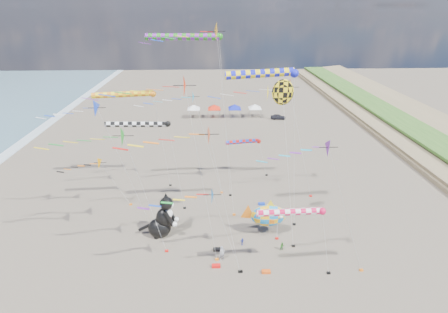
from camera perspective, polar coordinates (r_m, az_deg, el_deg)
name	(u,v)px	position (r m, az deg, el deg)	size (l,w,h in m)	color
delta_kite_0	(204,34)	(39.28, -3.24, 19.34)	(10.22, 2.12, 24.12)	#F8A819
delta_kite_1	(188,140)	(30.40, -5.95, 2.78)	(11.45, 1.97, 16.21)	#D64216
delta_kite_2	(95,162)	(48.77, -20.30, -0.80)	(8.42, 1.74, 7.90)	#FC9E02
delta_kite_3	(170,90)	(31.36, -8.77, 10.65)	(11.63, 2.30, 20.17)	red
delta_kite_4	(199,194)	(32.68, -4.08, -6.10)	(9.44, 1.80, 10.71)	#0760B9
delta_kite_5	(332,147)	(32.18, 17.24, 1.51)	(9.86, 1.84, 15.35)	purple
delta_kite_6	(92,110)	(40.61, -20.73, 7.08)	(10.86, 2.13, 16.47)	blue
delta_kite_7	(280,89)	(45.56, 9.12, 10.83)	(14.59, 2.69, 17.38)	red
delta_kite_8	(120,139)	(35.32, -16.59, 2.72)	(10.93, 2.30, 15.05)	green
delta_kite_9	(183,102)	(46.81, -6.73, 8.85)	(11.29, 1.83, 15.16)	#1191C8
windsock_0	(264,74)	(37.67, 6.54, 13.20)	(9.01, 0.92, 19.43)	#141ACD
windsock_1	(293,212)	(34.00, 11.24, -8.92)	(7.98, 0.69, 7.97)	#D10E43
windsock_2	(126,95)	(50.42, -15.70, 9.70)	(9.96, 0.85, 14.73)	orange
windsock_3	(244,142)	(54.56, 3.36, 2.42)	(6.89, 0.68, 6.34)	red
windsock_4	(140,125)	(44.11, -13.57, 5.07)	(9.28, 0.71, 12.51)	black
windsock_5	(186,38)	(44.58, -6.22, 18.75)	(10.58, 0.86, 22.46)	#1D8117
angelfish_kite	(281,94)	(36.00, 9.26, 10.08)	(3.74, 3.02, 18.84)	yellow
cat_inflatable	(161,215)	(42.35, -10.22, -9.42)	(4.14, 2.07, 5.58)	black
fish_inflatable	(268,216)	(42.20, 7.17, -9.56)	(5.66, 2.51, 4.79)	#147ECC
person_adult	(222,253)	(39.20, -0.33, -15.50)	(0.64, 0.42, 1.75)	#94969E
child_green	(282,246)	(41.21, 9.48, -14.27)	(0.51, 0.39, 1.04)	#277821
child_blue	(242,242)	(41.51, 2.98, -13.70)	(0.55, 0.23, 0.94)	#2535B4
kite_bag_0	(217,249)	(40.86, -1.12, -14.93)	(0.90, 0.44, 0.30)	black
kite_bag_1	(262,204)	(49.26, 6.15, -7.69)	(0.90, 0.44, 0.30)	#1133B3
kite_bag_2	(216,266)	(38.77, -1.29, -17.43)	(0.90, 0.44, 0.30)	red
kite_bag_3	(266,272)	(38.36, 6.89, -18.16)	(0.90, 0.44, 0.30)	#DB4F12
tent_row	(224,105)	(86.02, 0.08, 8.41)	(19.20, 4.20, 3.80)	white
parked_car	(278,117)	(86.32, 8.83, 6.43)	(1.45, 3.60, 1.23)	#26262D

